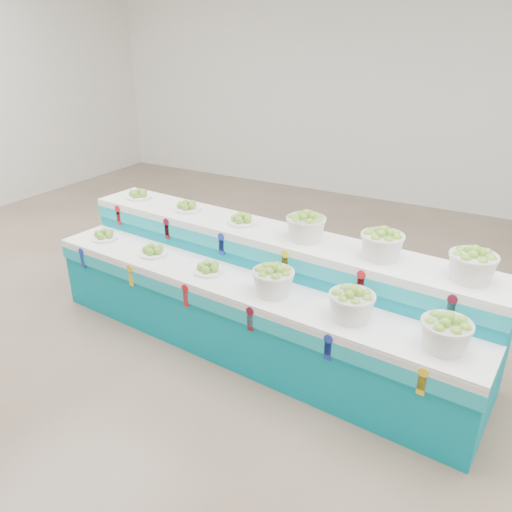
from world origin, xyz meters
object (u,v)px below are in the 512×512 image
Objects in this scene: basket_lower_left at (273,280)px; basket_upper_right at (472,264)px; display_stand at (256,292)px; plate_upper_mid at (187,206)px.

basket_lower_left is 1.48m from basket_upper_right.
display_stand is 12.14× the size of basket_upper_right.
basket_lower_left is 1.00× the size of basket_upper_right.
plate_upper_mid is (-0.98, 0.34, 0.56)m from display_stand.
display_stand is at bearing -19.06° from plate_upper_mid.
plate_upper_mid is 2.71m from basket_upper_right.
plate_upper_mid is at bearing 165.81° from display_stand.
display_stand reaches higher than basket_lower_left.
basket_lower_left is 1.46m from plate_upper_mid.
display_stand is at bearing -176.33° from basket_upper_right.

